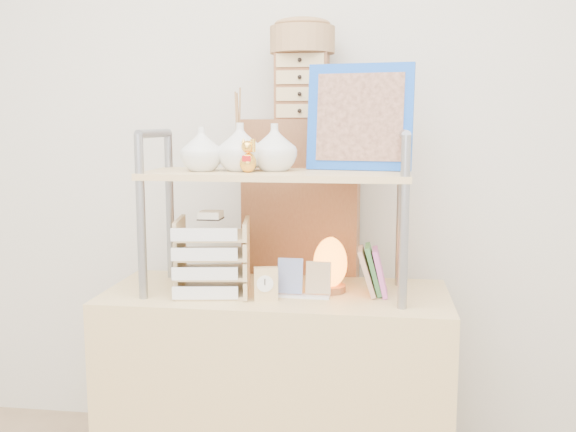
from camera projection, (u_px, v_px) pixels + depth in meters
name	position (u px, v px, depth m)	size (l,w,h in m)	color
desk	(277.00, 393.00, 2.31)	(1.20, 0.50, 0.75)	#D4B96F
cabinet	(302.00, 286.00, 2.62)	(0.45, 0.24, 1.35)	brown
hutch	(273.00, 162.00, 2.20)	(0.92, 0.34, 0.79)	gray
letter_tray	(212.00, 261.00, 2.21)	(0.27, 0.26, 0.29)	tan
salt_lamp	(330.00, 264.00, 2.23)	(0.13, 0.12, 0.19)	brown
desk_clock	(266.00, 284.00, 2.13)	(0.08, 0.05, 0.11)	tan
postcard_stand	(303.00, 286.00, 2.18)	(0.18, 0.05, 0.13)	white
drawer_chest	(302.00, 87.00, 2.48)	(0.20, 0.16, 0.25)	brown
woven_basket	(302.00, 40.00, 2.46)	(0.25, 0.25, 0.10)	#996F45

